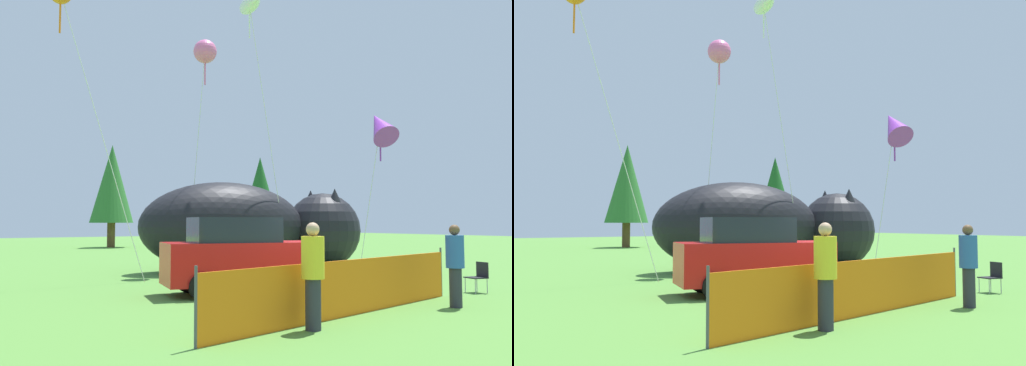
% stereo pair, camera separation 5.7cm
% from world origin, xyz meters
% --- Properties ---
extents(ground_plane, '(120.00, 120.00, 0.00)m').
position_xyz_m(ground_plane, '(0.00, 0.00, 0.00)').
color(ground_plane, '#548C38').
extents(parked_car, '(4.36, 2.58, 2.03)m').
position_xyz_m(parked_car, '(-1.64, 1.47, 1.00)').
color(parked_car, red).
rests_on(parked_car, ground).
extents(folding_chair, '(0.56, 0.56, 0.82)m').
position_xyz_m(folding_chair, '(3.94, -1.84, 0.48)').
color(folding_chair, black).
rests_on(folding_chair, ground).
extents(inflatable_cat, '(9.33, 4.76, 3.44)m').
position_xyz_m(inflatable_cat, '(2.41, 7.30, 1.59)').
color(inflatable_cat, black).
rests_on(inflatable_cat, ground).
extents(safety_fence, '(8.15, 1.99, 1.25)m').
position_xyz_m(safety_fence, '(-1.56, -2.73, 0.57)').
color(safety_fence, orange).
rests_on(safety_fence, ground).
extents(spectator_in_black_shirt, '(0.40, 0.40, 1.85)m').
position_xyz_m(spectator_in_black_shirt, '(1.16, -3.22, 1.01)').
color(spectator_in_black_shirt, '#2D2D38').
rests_on(spectator_in_black_shirt, ground).
extents(spectator_in_green_shirt, '(0.41, 0.41, 1.90)m').
position_xyz_m(spectator_in_green_shirt, '(-3.21, -3.56, 1.04)').
color(spectator_in_green_shirt, '#2D2D38').
rests_on(spectator_in_green_shirt, ground).
extents(kite_white_ghost, '(2.05, 2.52, 10.87)m').
position_xyz_m(kite_white_ghost, '(1.99, 6.64, 10.28)').
color(kite_white_ghost, silver).
rests_on(kite_white_ghost, ground).
extents(kite_pink_octopus, '(1.11, 0.90, 8.91)m').
position_xyz_m(kite_pink_octopus, '(0.54, 7.55, 8.43)').
color(kite_pink_octopus, silver).
rests_on(kite_pink_octopus, ground).
extents(kite_purple_delta, '(1.81, 1.85, 6.24)m').
position_xyz_m(kite_purple_delta, '(5.52, 3.26, 5.41)').
color(kite_purple_delta, silver).
rests_on(kite_purple_delta, ground).
extents(horizon_tree_west, '(3.27, 3.27, 7.79)m').
position_xyz_m(horizon_tree_west, '(19.13, 31.54, 4.79)').
color(horizon_tree_west, brown).
rests_on(horizon_tree_west, ground).
extents(horizon_tree_mid, '(3.23, 3.23, 7.70)m').
position_xyz_m(horizon_tree_mid, '(4.73, 30.02, 4.72)').
color(horizon_tree_mid, brown).
rests_on(horizon_tree_mid, ground).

